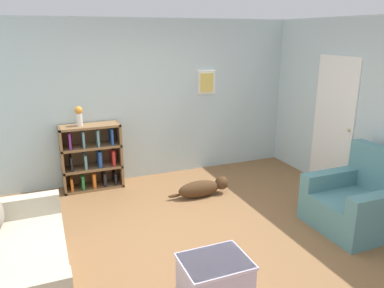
{
  "coord_description": "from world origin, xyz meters",
  "views": [
    {
      "loc": [
        -1.67,
        -3.7,
        2.37
      ],
      "look_at": [
        0.0,
        0.4,
        1.05
      ],
      "focal_mm": 35.0,
      "sensor_mm": 36.0,
      "label": 1
    }
  ],
  "objects_px": {
    "bookshelf": "(92,158)",
    "vase": "(79,115)",
    "coffee_table": "(215,278)",
    "recliner_chair": "(360,202)",
    "dog": "(203,188)",
    "couch": "(14,268)"
  },
  "relations": [
    {
      "from": "dog",
      "to": "vase",
      "type": "height_order",
      "value": "vase"
    },
    {
      "from": "recliner_chair",
      "to": "coffee_table",
      "type": "relative_size",
      "value": 1.6
    },
    {
      "from": "recliner_chair",
      "to": "vase",
      "type": "xyz_separation_m",
      "value": [
        -3.07,
        2.53,
        0.86
      ]
    },
    {
      "from": "couch",
      "to": "coffee_table",
      "type": "xyz_separation_m",
      "value": [
        1.69,
        -0.68,
        -0.11
      ]
    },
    {
      "from": "couch",
      "to": "recliner_chair",
      "type": "height_order",
      "value": "recliner_chair"
    },
    {
      "from": "bookshelf",
      "to": "coffee_table",
      "type": "xyz_separation_m",
      "value": [
        0.66,
        -3.08,
        -0.28
      ]
    },
    {
      "from": "coffee_table",
      "to": "vase",
      "type": "distance_m",
      "value": 3.31
    },
    {
      "from": "dog",
      "to": "couch",
      "type": "bearing_deg",
      "value": -150.32
    },
    {
      "from": "coffee_table",
      "to": "vase",
      "type": "relative_size",
      "value": 2.09
    },
    {
      "from": "couch",
      "to": "vase",
      "type": "xyz_separation_m",
      "value": [
        0.89,
        2.38,
        0.87
      ]
    },
    {
      "from": "bookshelf",
      "to": "vase",
      "type": "distance_m",
      "value": 0.71
    },
    {
      "from": "recliner_chair",
      "to": "dog",
      "type": "distance_m",
      "value": 2.15
    },
    {
      "from": "dog",
      "to": "vase",
      "type": "bearing_deg",
      "value": 149.39
    },
    {
      "from": "bookshelf",
      "to": "vase",
      "type": "height_order",
      "value": "vase"
    },
    {
      "from": "bookshelf",
      "to": "recliner_chair",
      "type": "height_order",
      "value": "bookshelf"
    },
    {
      "from": "coffee_table",
      "to": "dog",
      "type": "height_order",
      "value": "coffee_table"
    },
    {
      "from": "coffee_table",
      "to": "bookshelf",
      "type": "bearing_deg",
      "value": 102.13
    },
    {
      "from": "couch",
      "to": "recliner_chair",
      "type": "relative_size",
      "value": 1.74
    },
    {
      "from": "couch",
      "to": "bookshelf",
      "type": "distance_m",
      "value": 2.62
    },
    {
      "from": "recliner_chair",
      "to": "coffee_table",
      "type": "bearing_deg",
      "value": -166.74
    },
    {
      "from": "recliner_chair",
      "to": "dog",
      "type": "xyz_separation_m",
      "value": [
        -1.45,
        1.57,
        -0.2
      ]
    },
    {
      "from": "coffee_table",
      "to": "dog",
      "type": "bearing_deg",
      "value": 68.87
    }
  ]
}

